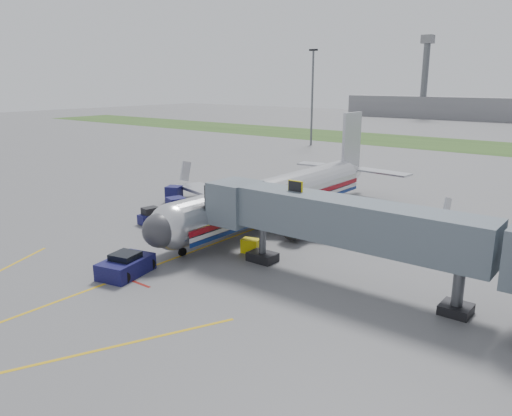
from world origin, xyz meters
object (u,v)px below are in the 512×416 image
Objects in this scene: pushback_tug at (126,266)px; belt_loader at (241,208)px; baggage_tug at (151,216)px; ramp_worker at (264,204)px; airliner at (277,196)px.

belt_loader is at bearing 104.13° from pushback_tug.
belt_loader reaches higher than baggage_tug.
belt_loader is at bearing -169.42° from ramp_worker.
baggage_tug is 0.67× the size of belt_loader.
airliner is 5.52m from belt_loader.
belt_loader reaches higher than pushback_tug.
pushback_tug is 1.75× the size of baggage_tug.
ramp_worker is (-3.00, 1.74, -1.71)m from airliner.
ramp_worker is (-2.77, 20.48, 0.23)m from pushback_tug.
belt_loader is (4.31, 9.04, -0.28)m from baggage_tug.
ramp_worker reaches higher than belt_loader.
pushback_tug is 19.77m from belt_loader.
ramp_worker is at bearing 149.97° from airliner.
airliner reaches higher than belt_loader.
belt_loader is at bearing 64.53° from baggage_tug.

